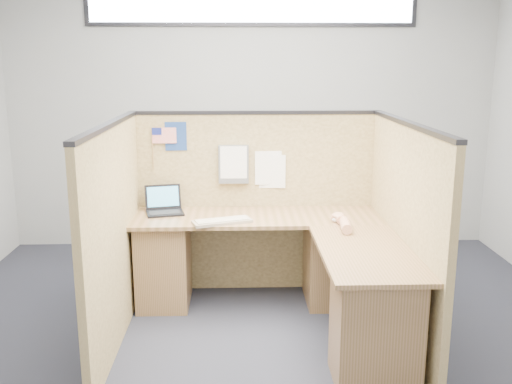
{
  "coord_description": "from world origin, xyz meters",
  "views": [
    {
      "loc": [
        -0.15,
        -3.67,
        1.92
      ],
      "look_at": [
        -0.02,
        0.5,
        0.96
      ],
      "focal_mm": 40.0,
      "sensor_mm": 36.0,
      "label": 1
    }
  ],
  "objects_px": {
    "l_desk": "(284,273)",
    "laptop": "(166,206)",
    "mouse": "(338,219)",
    "keyboard": "(222,221)"
  },
  "relations": [
    {
      "from": "l_desk",
      "to": "laptop",
      "type": "xyz_separation_m",
      "value": [
        -0.92,
        0.53,
        0.39
      ]
    },
    {
      "from": "laptop",
      "to": "mouse",
      "type": "bearing_deg",
      "value": -26.87
    },
    {
      "from": "laptop",
      "to": "mouse",
      "type": "xyz_separation_m",
      "value": [
        1.35,
        -0.34,
        -0.03
      ]
    },
    {
      "from": "mouse",
      "to": "laptop",
      "type": "bearing_deg",
      "value": 166.0
    },
    {
      "from": "l_desk",
      "to": "mouse",
      "type": "bearing_deg",
      "value": 23.99
    },
    {
      "from": "laptop",
      "to": "mouse",
      "type": "relative_size",
      "value": 3.0
    },
    {
      "from": "l_desk",
      "to": "laptop",
      "type": "bearing_deg",
      "value": 150.28
    },
    {
      "from": "l_desk",
      "to": "mouse",
      "type": "relative_size",
      "value": 17.45
    },
    {
      "from": "l_desk",
      "to": "mouse",
      "type": "height_order",
      "value": "mouse"
    },
    {
      "from": "l_desk",
      "to": "keyboard",
      "type": "bearing_deg",
      "value": 157.41
    }
  ]
}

